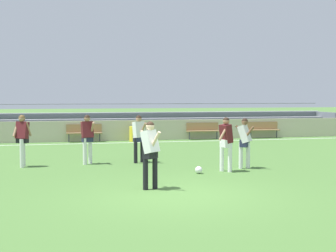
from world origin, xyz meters
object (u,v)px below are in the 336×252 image
at_px(bench_centre_sideline, 263,128).
at_px(bench_far_left, 203,129).
at_px(player_dark_pressing_high, 87,135).
at_px(player_white_on_ball, 150,149).
at_px(soccer_ball, 199,170).
at_px(player_dark_dropping_back, 226,139).
at_px(bleacher_stand, 142,123).
at_px(bench_far_right, 84,131).
at_px(trash_bin, 135,134).
at_px(player_white_wide_right, 245,139).
at_px(player_dark_trailing_run, 22,136).
at_px(player_white_wide_left, 139,134).

bearing_deg(bench_centre_sideline, bench_far_left, 180.00).
xyz_separation_m(player_dark_pressing_high, player_white_on_ball, (1.30, -4.74, 0.01)).
bearing_deg(soccer_ball, player_dark_dropping_back, 9.93).
bearing_deg(bench_far_left, soccer_ball, -107.85).
distance_m(bench_centre_sideline, player_white_on_ball, 15.53).
relative_size(bleacher_stand, bench_far_left, 13.30).
relative_size(bench_far_right, trash_bin, 2.31).
bearing_deg(player_white_wide_right, player_dark_trailing_run, 164.53).
height_order(bench_far_right, player_white_wide_right, player_white_wide_right).
relative_size(player_dark_dropping_back, player_white_wide_left, 1.01).
xyz_separation_m(bench_far_right, player_dark_pressing_high, (-0.25, -8.01, 0.46)).
height_order(bench_far_left, player_dark_pressing_high, player_dark_pressing_high).
height_order(bleacher_stand, bench_centre_sideline, bleacher_stand).
height_order(player_white_wide_left, player_dark_pressing_high, player_dark_pressing_high).
xyz_separation_m(bench_far_left, player_dark_pressing_high, (-6.62, -8.01, 0.46)).
relative_size(player_white_wide_right, player_dark_pressing_high, 0.96).
relative_size(player_dark_dropping_back, player_white_on_ball, 0.99).
bearing_deg(bench_far_right, player_dark_trailing_run, -106.24).
relative_size(bench_far_left, player_dark_trailing_run, 1.05).
relative_size(bench_centre_sideline, trash_bin, 2.31).
relative_size(player_white_wide_left, player_dark_trailing_run, 0.97).
relative_size(player_white_wide_left, player_dark_pressing_high, 0.99).
relative_size(bleacher_stand, player_dark_trailing_run, 13.92).
height_order(bench_far_left, player_dark_dropping_back, player_dark_dropping_back).
bearing_deg(soccer_ball, player_dark_trailing_run, 154.05).
xyz_separation_m(player_white_wide_right, player_dark_dropping_back, (-0.81, -0.47, 0.04)).
relative_size(bleacher_stand, player_dark_dropping_back, 14.20).
bearing_deg(player_dark_dropping_back, player_dark_pressing_high, 147.83).
height_order(player_dark_dropping_back, soccer_ball, player_dark_dropping_back).
distance_m(player_dark_trailing_run, soccer_ball, 5.95).
bearing_deg(bleacher_stand, bench_far_left, -41.22).
bearing_deg(player_white_wide_left, bench_far_left, 58.95).
relative_size(player_dark_pressing_high, soccer_ball, 7.70).
xyz_separation_m(bench_far_left, player_dark_trailing_run, (-8.75, -8.17, 0.48)).
distance_m(bench_far_left, player_white_on_ball, 13.82).
distance_m(player_white_wide_left, player_white_on_ball, 4.72).
bearing_deg(bench_far_right, player_white_wide_right, -65.35).
height_order(bench_centre_sideline, bench_far_left, same).
xyz_separation_m(bleacher_stand, player_dark_dropping_back, (0.37, -13.12, 0.24)).
distance_m(player_dark_dropping_back, soccer_ball, 1.30).
xyz_separation_m(bench_far_right, soccer_ball, (2.91, -10.74, -0.44)).
bearing_deg(trash_bin, bench_far_left, 5.55).
distance_m(player_dark_pressing_high, player_white_on_ball, 4.91).
relative_size(bench_centre_sideline, player_white_wide_right, 1.11).
bearing_deg(player_dark_pressing_high, bench_centre_sideline, 38.25).
bearing_deg(player_white_wide_right, player_white_on_ball, -143.73).
height_order(player_dark_trailing_run, soccer_ball, player_dark_trailing_run).
xyz_separation_m(bench_far_left, trash_bin, (-3.82, -0.37, -0.16)).
bearing_deg(player_white_on_ball, trash_bin, 83.07).
bearing_deg(bleacher_stand, trash_bin, -107.49).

